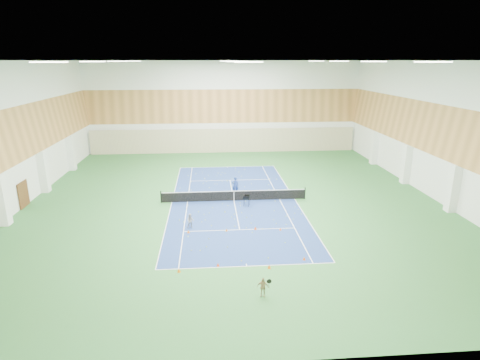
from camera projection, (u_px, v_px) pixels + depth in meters
name	position (u px, v px, depth m)	size (l,w,h in m)	color
ground	(234.00, 201.00, 35.67)	(40.00, 40.00, 0.00)	#2C682F
room_shell	(234.00, 134.00, 33.95)	(36.00, 40.00, 12.00)	white
wood_cladding	(234.00, 110.00, 33.38)	(36.00, 40.00, 8.00)	#BF8347
ceiling_light_grid	(233.00, 61.00, 32.26)	(21.40, 25.40, 0.06)	white
court_surface	(234.00, 201.00, 35.67)	(10.97, 23.77, 0.01)	navy
tennis_balls_scatter	(234.00, 200.00, 35.66)	(10.57, 22.77, 0.07)	#C4E426
tennis_net	(234.00, 195.00, 35.51)	(12.80, 0.10, 1.10)	black
back_curtain	(224.00, 141.00, 54.07)	(35.40, 0.16, 3.20)	#C6B793
door_left_b	(23.00, 194.00, 33.99)	(0.08, 1.80, 2.20)	#593319
coach	(235.00, 185.00, 37.27)	(0.61, 0.40, 1.68)	navy
child_court	(191.00, 221.00, 29.80)	(0.53, 0.42, 1.10)	#96969E
child_apron	(263.00, 287.00, 21.13)	(0.63, 0.26, 1.07)	#9D8659
ball_cart	(247.00, 201.00, 34.34)	(0.54, 0.54, 0.94)	black
cone_svc_a	(188.00, 231.00, 29.00)	(0.21, 0.21, 0.23)	orange
cone_svc_b	(227.00, 230.00, 29.31)	(0.18, 0.18, 0.20)	orange
cone_svc_c	(255.00, 228.00, 29.59)	(0.22, 0.22, 0.24)	#FF4C0D
cone_svc_d	(280.00, 229.00, 29.47)	(0.19, 0.19, 0.21)	#E04C0B
cone_base_a	(179.00, 270.00, 23.64)	(0.22, 0.22, 0.24)	orange
cone_base_b	(218.00, 265.00, 24.30)	(0.19, 0.19, 0.21)	#EE3E0C
cone_base_c	(269.00, 267.00, 24.07)	(0.21, 0.21, 0.24)	#DC570B
cone_base_d	(304.00, 258.00, 25.07)	(0.19, 0.19, 0.21)	#FF600D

